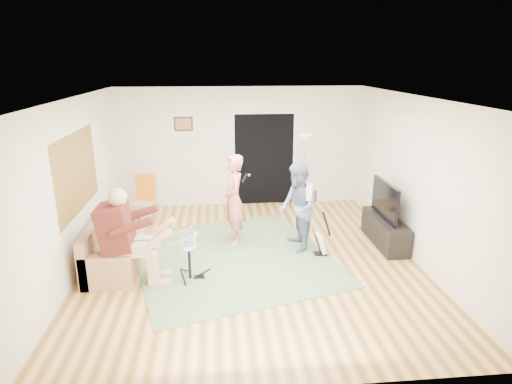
# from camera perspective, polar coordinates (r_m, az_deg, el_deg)

# --- Properties ---
(floor) EXTENTS (6.00, 6.00, 0.00)m
(floor) POSITION_cam_1_polar(r_m,az_deg,el_deg) (7.35, -0.62, -9.05)
(floor) COLOR brown
(floor) RESTS_ON ground
(walls) EXTENTS (5.50, 6.00, 2.70)m
(walls) POSITION_cam_1_polar(r_m,az_deg,el_deg) (6.86, -0.65, 1.12)
(walls) COLOR beige
(walls) RESTS_ON floor
(ceiling) EXTENTS (6.00, 6.00, 0.00)m
(ceiling) POSITION_cam_1_polar(r_m,az_deg,el_deg) (6.61, -0.69, 12.43)
(ceiling) COLOR white
(ceiling) RESTS_ON walls
(window_blinds) EXTENTS (0.00, 2.05, 2.05)m
(window_blinds) POSITION_cam_1_polar(r_m,az_deg,el_deg) (7.32, -22.77, 2.41)
(window_blinds) COLOR olive
(window_blinds) RESTS_ON walls
(doorway) EXTENTS (2.10, 0.00, 2.10)m
(doorway) POSITION_cam_1_polar(r_m,az_deg,el_deg) (9.87, 1.09, 4.31)
(doorway) COLOR black
(doorway) RESTS_ON walls
(picture_frame) EXTENTS (0.42, 0.03, 0.32)m
(picture_frame) POSITION_cam_1_polar(r_m,az_deg,el_deg) (9.68, -9.66, 8.94)
(picture_frame) COLOR #3F2314
(picture_frame) RESTS_ON walls
(area_rug) EXTENTS (3.87, 4.04, 0.02)m
(area_rug) POSITION_cam_1_polar(r_m,az_deg,el_deg) (7.44, -3.21, -8.68)
(area_rug) COLOR #527145
(area_rug) RESTS_ON floor
(sofa) EXTENTS (0.77, 1.87, 0.76)m
(sofa) POSITION_cam_1_polar(r_m,az_deg,el_deg) (7.51, -18.47, -7.28)
(sofa) COLOR #9F744F
(sofa) RESTS_ON floor
(drummer) EXTENTS (0.97, 0.54, 1.49)m
(drummer) POSITION_cam_1_polar(r_m,az_deg,el_deg) (6.71, -16.32, -6.98)
(drummer) COLOR #551E18
(drummer) RESTS_ON sofa
(drum_kit) EXTENTS (0.38, 0.68, 0.70)m
(drum_kit) POSITION_cam_1_polar(r_m,az_deg,el_deg) (6.71, -8.87, -9.06)
(drum_kit) COLOR black
(drum_kit) RESTS_ON floor
(singer) EXTENTS (0.47, 0.65, 1.66)m
(singer) POSITION_cam_1_polar(r_m,az_deg,el_deg) (7.72, -2.99, -1.08)
(singer) COLOR #D66D5D
(singer) RESTS_ON floor
(microphone) EXTENTS (0.06, 0.06, 0.24)m
(microphone) POSITION_cam_1_polar(r_m,az_deg,el_deg) (7.61, -1.53, 1.90)
(microphone) COLOR black
(microphone) RESTS_ON singer
(guitarist) EXTENTS (0.66, 0.81, 1.58)m
(guitarist) POSITION_cam_1_polar(r_m,az_deg,el_deg) (7.49, 5.54, -2.07)
(guitarist) COLOR slate
(guitarist) RESTS_ON floor
(guitar_held) EXTENTS (0.26, 0.61, 0.26)m
(guitar_held) POSITION_cam_1_polar(r_m,az_deg,el_deg) (7.44, 7.12, 0.05)
(guitar_held) COLOR silver
(guitar_held) RESTS_ON guitarist
(guitar_spare) EXTENTS (0.29, 0.26, 0.79)m
(guitar_spare) POSITION_cam_1_polar(r_m,az_deg,el_deg) (7.52, 8.67, -6.71)
(guitar_spare) COLOR black
(guitar_spare) RESTS_ON floor
(torchiere_lamp) EXTENTS (0.31, 0.31, 1.75)m
(torchiere_lamp) POSITION_cam_1_polar(r_m,az_deg,el_deg) (9.21, 6.49, 4.24)
(torchiere_lamp) COLOR black
(torchiere_lamp) RESTS_ON floor
(dining_chair) EXTENTS (0.53, 0.56, 1.03)m
(dining_chair) POSITION_cam_1_polar(r_m,az_deg,el_deg) (9.04, -14.72, -2.00)
(dining_chair) COLOR tan
(dining_chair) RESTS_ON floor
(tv_cabinet) EXTENTS (0.40, 1.40, 0.50)m
(tv_cabinet) POSITION_cam_1_polar(r_m,az_deg,el_deg) (8.23, 16.79, -4.96)
(tv_cabinet) COLOR black
(tv_cabinet) RESTS_ON floor
(television) EXTENTS (0.06, 1.09, 0.65)m
(television) POSITION_cam_1_polar(r_m,az_deg,el_deg) (8.01, 16.83, -1.00)
(television) COLOR black
(television) RESTS_ON tv_cabinet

